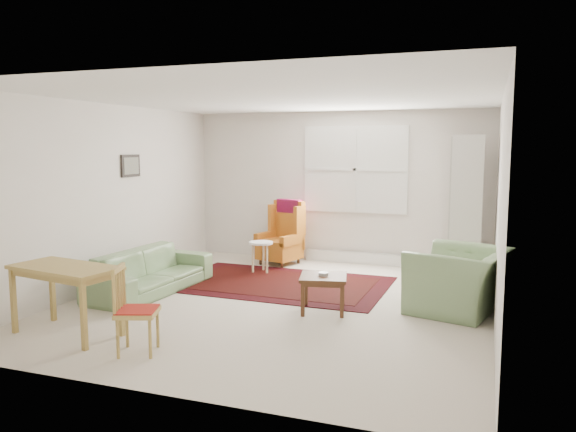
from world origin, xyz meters
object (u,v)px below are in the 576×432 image
(sofa, at_px, (151,263))
(stool, at_px, (261,257))
(wingback_chair, at_px, (279,232))
(coffee_table, at_px, (323,293))
(cabinet, at_px, (467,208))
(armchair, at_px, (459,274))
(desk, at_px, (67,300))
(desk_chair, at_px, (137,310))

(sofa, xyz_separation_m, stool, (0.94, 1.54, -0.14))
(wingback_chair, bearing_deg, coffee_table, -41.26)
(sofa, relative_size, cabinet, 0.92)
(sofa, bearing_deg, armchair, -79.61)
(sofa, relative_size, stool, 3.93)
(desk, bearing_deg, armchair, 30.78)
(sofa, xyz_separation_m, wingback_chair, (0.98, 2.25, 0.14))
(wingback_chair, bearing_deg, cabinet, 14.91)
(armchair, height_order, desk, armchair)
(sofa, relative_size, desk_chair, 2.31)
(stool, relative_size, cabinet, 0.23)
(wingback_chair, bearing_deg, desk, -84.26)
(sofa, xyz_separation_m, cabinet, (3.90, 2.13, 0.66))
(coffee_table, relative_size, desk_chair, 0.64)
(armchair, xyz_separation_m, cabinet, (0.00, 1.66, 0.60))
(stool, height_order, cabinet, cabinet)
(armchair, bearing_deg, desk, -44.32)
(sofa, distance_m, desk_chair, 2.27)
(wingback_chair, distance_m, cabinet, 2.97)
(sofa, distance_m, coffee_table, 2.42)
(wingback_chair, relative_size, coffee_table, 1.98)
(sofa, distance_m, stool, 1.82)
(sofa, height_order, wingback_chair, wingback_chair)
(cabinet, bearing_deg, coffee_table, -124.34)
(armchair, xyz_separation_m, desk_chair, (-2.75, -2.43, -0.03))
(sofa, bearing_deg, desk, -171.31)
(sofa, bearing_deg, wingback_chair, -19.96)
(wingback_chair, xyz_separation_m, desk_chair, (0.17, -4.21, -0.11))
(armchair, relative_size, desk, 1.00)
(stool, relative_size, desk, 0.43)
(armchair, height_order, stool, armchair)
(coffee_table, bearing_deg, stool, 131.94)
(coffee_table, bearing_deg, sofa, 177.89)
(cabinet, bearing_deg, wingback_chair, 177.14)
(sofa, relative_size, desk, 1.69)
(armchair, bearing_deg, cabinet, -165.10)
(coffee_table, bearing_deg, desk, -143.45)
(sofa, height_order, coffee_table, sofa)
(wingback_chair, height_order, coffee_table, wingback_chair)
(desk, relative_size, desk_chair, 1.36)
(armchair, distance_m, wingback_chair, 3.42)
(armchair, relative_size, coffee_table, 2.14)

